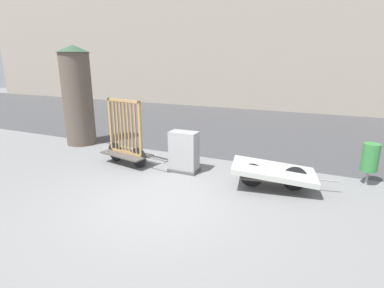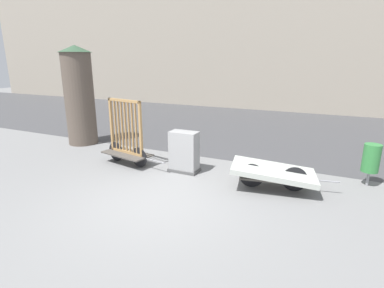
% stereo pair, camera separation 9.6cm
% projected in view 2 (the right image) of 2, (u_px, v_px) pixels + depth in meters
% --- Properties ---
extents(ground_plane, '(60.00, 60.00, 0.00)m').
position_uv_depth(ground_plane, '(157.00, 202.00, 6.40)').
color(ground_plane, slate).
extents(road_strip, '(56.00, 9.99, 0.01)m').
position_uv_depth(road_strip, '(253.00, 127.00, 13.60)').
color(road_strip, '#424244').
rests_on(road_strip, ground_plane).
extents(building_facade, '(48.00, 4.00, 9.94)m').
position_uv_depth(building_facade, '(286.00, 26.00, 18.36)').
color(building_facade, '#9E9384').
rests_on(building_facade, ground_plane).
extents(bike_cart_with_bedframe, '(2.23, 0.97, 1.88)m').
position_uv_depth(bike_cart_with_bedframe, '(127.00, 143.00, 8.60)').
color(bike_cart_with_bedframe, '#4C4742').
rests_on(bike_cart_with_bedframe, ground_plane).
extents(bike_cart_with_mattress, '(2.46, 1.43, 0.59)m').
position_uv_depth(bike_cart_with_mattress, '(273.00, 172.00, 6.95)').
color(bike_cart_with_mattress, '#4C4742').
rests_on(bike_cart_with_mattress, ground_plane).
extents(utility_cabinet, '(0.81, 0.47, 1.11)m').
position_uv_depth(utility_cabinet, '(184.00, 153.00, 8.04)').
color(utility_cabinet, '#4C4C4C').
rests_on(utility_cabinet, ground_plane).
extents(trash_bin, '(0.38, 0.38, 1.03)m').
position_uv_depth(trash_bin, '(371.00, 158.00, 7.06)').
color(trash_bin, gray).
rests_on(trash_bin, ground_plane).
extents(advertising_column, '(1.13, 1.13, 3.43)m').
position_uv_depth(advertising_column, '(79.00, 95.00, 10.51)').
color(advertising_column, brown).
rests_on(advertising_column, ground_plane).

